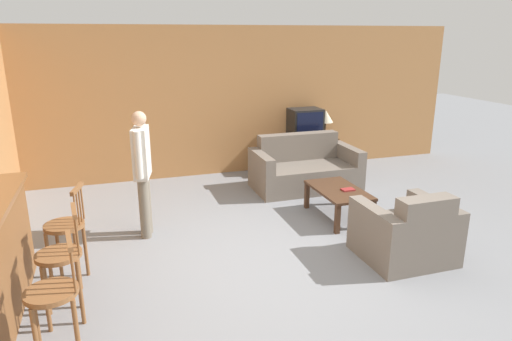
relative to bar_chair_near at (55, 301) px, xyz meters
The scene contains 13 objects.
ground_plane 2.54m from the bar_chair_near, 23.32° to the left, with size 24.00×24.00×0.00m, color gray.
wall_back 5.19m from the bar_chair_near, 63.66° to the left, with size 9.40×0.08×2.60m.
bar_chair_near is the anchor object (origin of this frame).
bar_chair_mid 0.62m from the bar_chair_near, 90.00° to the left, with size 0.43×0.43×1.03m.
bar_chair_far 1.27m from the bar_chair_near, 90.01° to the left, with size 0.47×0.47×1.03m.
couch_far 4.84m from the bar_chair_near, 43.71° to the left, with size 1.70×0.92×0.85m.
armchair_near 3.62m from the bar_chair_near, 10.57° to the left, with size 0.95×0.87×0.83m.
coffee_table 3.95m from the bar_chair_near, 30.23° to the left, with size 0.59×1.02×0.42m.
tv_unit 5.74m from the bar_chair_near, 47.43° to the left, with size 1.14×0.54×0.62m.
tv 5.74m from the bar_chair_near, 47.40° to the left, with size 0.57×0.44×0.54m.
book_on_table 3.98m from the bar_chair_near, 28.49° to the left, with size 0.18×0.12×0.02m.
table_lamp 6.04m from the bar_chair_near, 44.54° to the left, with size 0.28×0.28×0.49m.
person_by_window 2.40m from the bar_chair_near, 69.38° to the left, with size 0.25×0.53×1.58m.
Camera 1 is at (-1.77, -4.25, 2.45)m, focal length 32.00 mm.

